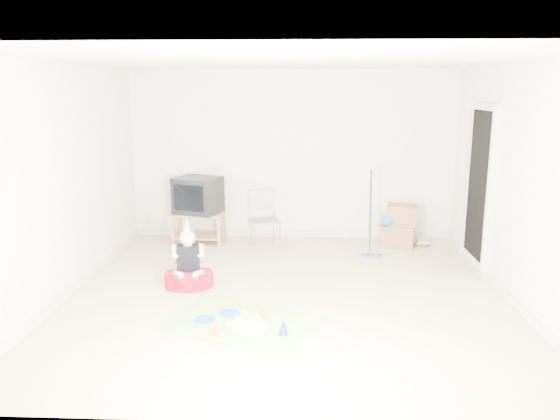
{
  "coord_description": "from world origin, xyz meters",
  "views": [
    {
      "loc": [
        0.18,
        -5.93,
        2.31
      ],
      "look_at": [
        -0.1,
        0.4,
        0.9
      ],
      "focal_mm": 35.0,
      "sensor_mm": 36.0,
      "label": 1
    }
  ],
  "objects_px": {
    "cardboard_boxes": "(398,226)",
    "seated_woman": "(189,272)",
    "crt_tv": "(198,195)",
    "birthday_cake": "(248,328)",
    "tv_stand": "(199,225)",
    "folding_chair": "(265,221)"
  },
  "relations": [
    {
      "from": "cardboard_boxes",
      "to": "tv_stand",
      "type": "bearing_deg",
      "value": 179.88
    },
    {
      "from": "tv_stand",
      "to": "birthday_cake",
      "type": "bearing_deg",
      "value": -71.18
    },
    {
      "from": "birthday_cake",
      "to": "cardboard_boxes",
      "type": "bearing_deg",
      "value": 57.81
    },
    {
      "from": "crt_tv",
      "to": "birthday_cake",
      "type": "distance_m",
      "value": 3.37
    },
    {
      "from": "folding_chair",
      "to": "seated_woman",
      "type": "height_order",
      "value": "folding_chair"
    },
    {
      "from": "birthday_cake",
      "to": "seated_woman",
      "type": "bearing_deg",
      "value": 123.81
    },
    {
      "from": "crt_tv",
      "to": "cardboard_boxes",
      "type": "bearing_deg",
      "value": 21.45
    },
    {
      "from": "tv_stand",
      "to": "cardboard_boxes",
      "type": "height_order",
      "value": "cardboard_boxes"
    },
    {
      "from": "cardboard_boxes",
      "to": "birthday_cake",
      "type": "distance_m",
      "value": 3.68
    },
    {
      "from": "crt_tv",
      "to": "birthday_cake",
      "type": "bearing_deg",
      "value": -49.6
    },
    {
      "from": "folding_chair",
      "to": "birthday_cake",
      "type": "distance_m",
      "value": 2.84
    },
    {
      "from": "folding_chair",
      "to": "tv_stand",
      "type": "bearing_deg",
      "value": 163.7
    },
    {
      "from": "crt_tv",
      "to": "birthday_cake",
      "type": "relative_size",
      "value": 1.51
    },
    {
      "from": "cardboard_boxes",
      "to": "birthday_cake",
      "type": "bearing_deg",
      "value": -122.19
    },
    {
      "from": "folding_chair",
      "to": "cardboard_boxes",
      "type": "relative_size",
      "value": 1.42
    },
    {
      "from": "cardboard_boxes",
      "to": "seated_woman",
      "type": "bearing_deg",
      "value": -146.17
    },
    {
      "from": "crt_tv",
      "to": "seated_woman",
      "type": "distance_m",
      "value": 1.97
    },
    {
      "from": "cardboard_boxes",
      "to": "birthday_cake",
      "type": "height_order",
      "value": "cardboard_boxes"
    },
    {
      "from": "crt_tv",
      "to": "folding_chair",
      "type": "distance_m",
      "value": 1.12
    },
    {
      "from": "tv_stand",
      "to": "folding_chair",
      "type": "xyz_separation_m",
      "value": [
        1.03,
        -0.3,
        0.15
      ]
    },
    {
      "from": "folding_chair",
      "to": "birthday_cake",
      "type": "relative_size",
      "value": 2.11
    },
    {
      "from": "tv_stand",
      "to": "seated_woman",
      "type": "bearing_deg",
      "value": -82.98
    }
  ]
}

